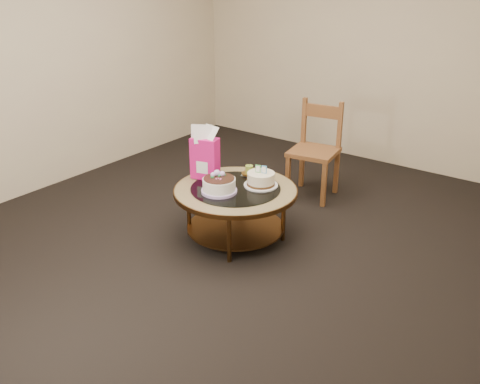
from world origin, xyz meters
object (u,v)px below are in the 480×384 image
Objects in this scene: decorated_cake at (219,186)px; gift_bag at (205,153)px; coffee_table at (236,197)px; cream_cake at (261,179)px; dining_chair at (315,150)px.

decorated_cake is 0.63× the size of gift_bag.
coffee_table is at bearing -19.31° from gift_bag.
decorated_cake is 1.02× the size of cream_cake.
coffee_table is 0.21m from decorated_cake.
coffee_table is at bearing -102.59° from dining_chair.
decorated_cake is 1.34m from dining_chair.
cream_cake is 0.53m from gift_bag.
gift_bag is (-0.34, 0.02, 0.31)m from coffee_table.
dining_chair is at bearing 84.46° from decorated_cake.
dining_chair is at bearing 76.96° from cream_cake.
gift_bag is at bearing 179.25° from cream_cake.
decorated_cake is at bearing -104.51° from dining_chair.
coffee_table is at bearing -147.50° from cream_cake.
cream_cake is at bearing 0.75° from gift_bag.
decorated_cake is (-0.05, -0.15, 0.14)m from coffee_table.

